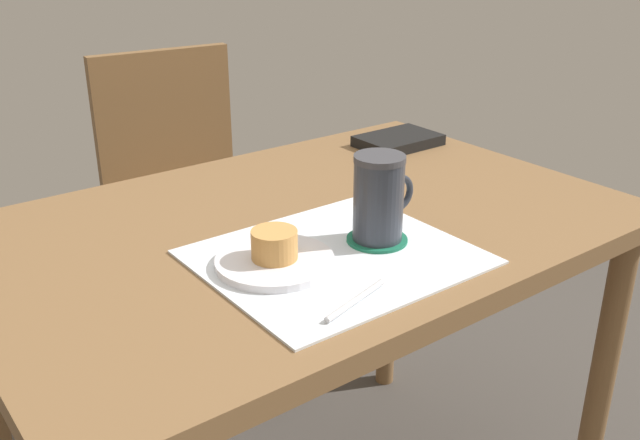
{
  "coord_description": "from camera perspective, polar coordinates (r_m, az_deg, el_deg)",
  "views": [
    {
      "loc": [
        -0.66,
        -0.92,
        1.23
      ],
      "look_at": [
        -0.05,
        -0.11,
        0.79
      ],
      "focal_mm": 40.0,
      "sensor_mm": 36.0,
      "label": 1
    }
  ],
  "objects": [
    {
      "name": "teaspoon",
      "position": [
        0.97,
        2.86,
        -6.43
      ],
      "size": [
        0.13,
        0.04,
        0.01
      ],
      "primitive_type": "cylinder",
      "rotation": [
        0.0,
        1.57,
        0.27
      ],
      "color": "silver",
      "rests_on": "placemat"
    },
    {
      "name": "coffee_coaster",
      "position": [
        1.15,
        4.58,
        -1.56
      ],
      "size": [
        0.1,
        0.1,
        0.0
      ],
      "primitive_type": "cylinder",
      "color": "#196B4C",
      "rests_on": "placemat"
    },
    {
      "name": "wooden_chair",
      "position": [
        1.99,
        -10.62,
        1.16
      ],
      "size": [
        0.45,
        0.45,
        0.9
      ],
      "rotation": [
        0.0,
        0.0,
        3.06
      ],
      "color": "brown",
      "rests_on": "ground_plane"
    },
    {
      "name": "coffee_mug",
      "position": [
        1.12,
        4.77,
        1.81
      ],
      "size": [
        0.11,
        0.08,
        0.14
      ],
      "color": "#2D333D",
      "rests_on": "coffee_coaster"
    },
    {
      "name": "dining_table",
      "position": [
        1.27,
        -1.17,
        -3.56
      ],
      "size": [
        1.12,
        0.74,
        0.74
      ],
      "color": "brown",
      "rests_on": "ground_plane"
    },
    {
      "name": "pastry_plate",
      "position": [
        1.07,
        -3.63,
        -3.33
      ],
      "size": [
        0.18,
        0.18,
        0.01
      ],
      "primitive_type": "cylinder",
      "color": "white",
      "rests_on": "placemat"
    },
    {
      "name": "small_book",
      "position": [
        1.64,
        6.28,
        6.34
      ],
      "size": [
        0.18,
        0.12,
        0.02
      ],
      "primitive_type": "cube",
      "rotation": [
        0.0,
        0.0,
        0.0
      ],
      "color": "black",
      "rests_on": "dining_table"
    },
    {
      "name": "pastry",
      "position": [
        1.05,
        -3.67,
        -1.97
      ],
      "size": [
        0.07,
        0.07,
        0.04
      ],
      "primitive_type": "cylinder",
      "color": "tan",
      "rests_on": "pastry_plate"
    },
    {
      "name": "placemat",
      "position": [
        1.1,
        1.26,
        -2.97
      ],
      "size": [
        0.4,
        0.35,
        0.0
      ],
      "primitive_type": "cube",
      "color": "white",
      "rests_on": "dining_table"
    }
  ]
}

